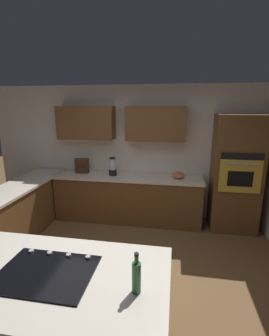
{
  "coord_description": "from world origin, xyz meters",
  "views": [
    {
      "loc": [
        -0.78,
        2.66,
        2.2
      ],
      "look_at": [
        -0.11,
        -1.24,
        1.19
      ],
      "focal_mm": 25.94,
      "sensor_mm": 36.0,
      "label": 1
    }
  ],
  "objects_px": {
    "mixing_bowl": "(178,175)",
    "spice_rack": "(82,166)",
    "cooktop": "(46,272)",
    "second_bottle": "(136,276)",
    "wall_oven": "(236,174)",
    "blender": "(113,168)"
  },
  "relations": [
    {
      "from": "cooktop",
      "to": "second_bottle",
      "type": "xyz_separation_m",
      "value": [
        -0.75,
        0.08,
        0.12
      ]
    },
    {
      "from": "spice_rack",
      "to": "second_bottle",
      "type": "relative_size",
      "value": 0.93
    },
    {
      "from": "blender",
      "to": "second_bottle",
      "type": "distance_m",
      "value": 3.09
    },
    {
      "from": "wall_oven",
      "to": "mixing_bowl",
      "type": "xyz_separation_m",
      "value": [
        1.0,
        -0.02,
        -0.07
      ]
    },
    {
      "from": "blender",
      "to": "mixing_bowl",
      "type": "relative_size",
      "value": 1.48
    },
    {
      "from": "wall_oven",
      "to": "spice_rack",
      "type": "height_order",
      "value": "wall_oven"
    },
    {
      "from": "mixing_bowl",
      "to": "spice_rack",
      "type": "distance_m",
      "value": 1.9
    },
    {
      "from": "cooktop",
      "to": "second_bottle",
      "type": "distance_m",
      "value": 0.76
    },
    {
      "from": "mixing_bowl",
      "to": "wall_oven",
      "type": "bearing_deg",
      "value": 178.88
    },
    {
      "from": "wall_oven",
      "to": "spice_rack",
      "type": "relative_size",
      "value": 7.09
    },
    {
      "from": "spice_rack",
      "to": "second_bottle",
      "type": "xyz_separation_m",
      "value": [
        -1.59,
        3.0,
        -0.02
      ]
    },
    {
      "from": "wall_oven",
      "to": "blender",
      "type": "xyz_separation_m",
      "value": [
        2.25,
        -0.02,
        0.02
      ]
    },
    {
      "from": "spice_rack",
      "to": "blender",
      "type": "bearing_deg",
      "value": 174.33
    },
    {
      "from": "wall_oven",
      "to": "mixing_bowl",
      "type": "distance_m",
      "value": 1.0
    },
    {
      "from": "wall_oven",
      "to": "second_bottle",
      "type": "distance_m",
      "value": 3.2
    },
    {
      "from": "wall_oven",
      "to": "spice_rack",
      "type": "bearing_deg",
      "value": -1.66
    },
    {
      "from": "spice_rack",
      "to": "wall_oven",
      "type": "bearing_deg",
      "value": 178.34
    },
    {
      "from": "blender",
      "to": "cooktop",
      "type": "bearing_deg",
      "value": 93.9
    },
    {
      "from": "blender",
      "to": "second_bottle",
      "type": "relative_size",
      "value": 1.11
    },
    {
      "from": "mixing_bowl",
      "to": "second_bottle",
      "type": "height_order",
      "value": "second_bottle"
    },
    {
      "from": "mixing_bowl",
      "to": "second_bottle",
      "type": "distance_m",
      "value": 2.96
    },
    {
      "from": "wall_oven",
      "to": "cooktop",
      "type": "height_order",
      "value": "wall_oven"
    }
  ]
}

